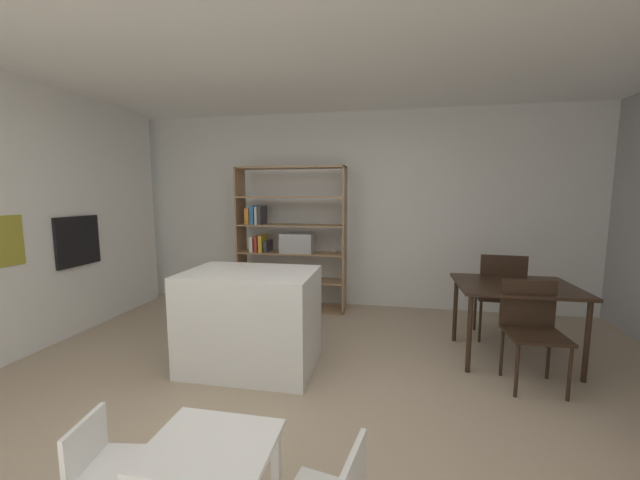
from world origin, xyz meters
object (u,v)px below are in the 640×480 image
object	(u,v)px
built_in_oven	(78,241)
dining_chair_far	(500,290)
child_chair_left	(106,466)
dining_table	(515,292)
open_bookshelf	(287,239)
kitchen_island	(251,319)
child_table	(212,463)
dining_chair_near	(532,323)

from	to	relation	value
built_in_oven	dining_chair_far	world-z (taller)	built_in_oven
child_chair_left	dining_table	bearing A→B (deg)	-55.95
open_bookshelf	dining_chair_far	world-z (taller)	open_bookshelf
built_in_oven	open_bookshelf	bearing A→B (deg)	32.03
kitchen_island	child_chair_left	bearing A→B (deg)	-91.77
child_chair_left	dining_chair_far	xyz separation A→B (m)	(2.46, 2.74, 0.25)
child_table	child_chair_left	bearing A→B (deg)	-179.21
open_bookshelf	dining_chair_near	xyz separation A→B (m)	(2.56, -1.59, -0.45)
kitchen_island	open_bookshelf	xyz separation A→B (m)	(-0.16, 1.75, 0.52)
kitchen_island	open_bookshelf	size ratio (longest dim) A/B	0.60
kitchen_island	child_table	bearing A→B (deg)	-74.14
dining_chair_far	kitchen_island	bearing A→B (deg)	27.86
child_table	dining_chair_near	size ratio (longest dim) A/B	0.63
dining_chair_near	built_in_oven	bearing A→B (deg)	174.23
built_in_oven	kitchen_island	world-z (taller)	built_in_oven
dining_chair_near	child_chair_left	bearing A→B (deg)	-145.08
child_table	dining_chair_far	bearing A→B (deg)	54.88
dining_chair_near	open_bookshelf	bearing A→B (deg)	146.03
child_chair_left	dining_table	distance (m)	3.39
built_in_oven	dining_chair_near	bearing A→B (deg)	-3.62
child_chair_left	built_in_oven	bearing A→B (deg)	36.26
dining_chair_far	dining_chair_near	bearing A→B (deg)	94.65
child_table	dining_table	bearing A→B (deg)	49.97
built_in_oven	open_bookshelf	world-z (taller)	open_bookshelf
kitchen_island	dining_table	bearing A→B (deg)	14.17
kitchen_island	dining_chair_far	bearing A→B (deg)	23.49
kitchen_island	dining_chair_far	distance (m)	2.63
built_in_oven	child_chair_left	bearing A→B (deg)	-44.69
built_in_oven	child_chair_left	distance (m)	3.15
built_in_oven	open_bookshelf	xyz separation A→B (m)	(2.07, 1.30, -0.09)
kitchen_island	dining_chair_near	bearing A→B (deg)	3.84
open_bookshelf	child_table	size ratio (longest dim) A/B	3.56
open_bookshelf	child_chair_left	world-z (taller)	open_bookshelf
built_in_oven	dining_table	xyz separation A→B (m)	(4.64, 0.15, -0.40)
built_in_oven	dining_chair_far	bearing A→B (deg)	7.26
built_in_oven	dining_chair_near	xyz separation A→B (m)	(4.64, -0.29, -0.54)
dining_chair_near	child_table	bearing A→B (deg)	-138.30
child_table	dining_chair_near	world-z (taller)	dining_chair_near
open_bookshelf	child_chair_left	distance (m)	3.51
child_table	child_chair_left	size ratio (longest dim) A/B	0.99
child_table	dining_chair_near	distance (m)	2.68
dining_chair_near	dining_chair_far	distance (m)	0.88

